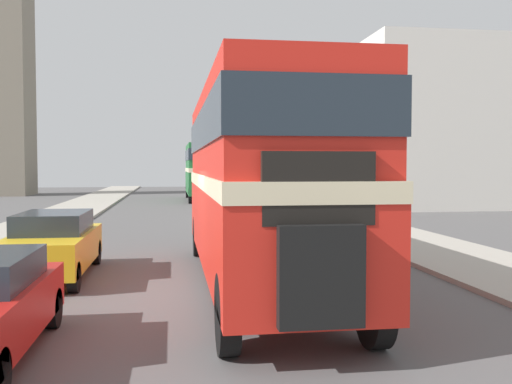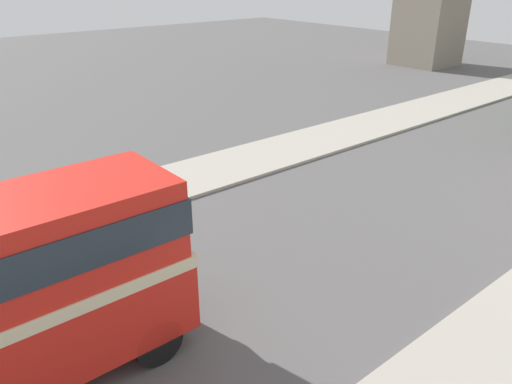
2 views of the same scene
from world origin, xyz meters
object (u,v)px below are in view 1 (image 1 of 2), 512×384
(bus_distant, at_px, (204,167))
(pedestrian_walking, at_px, (360,200))
(double_decker_bus, at_px, (256,172))
(car_parked_mid, at_px, (53,244))

(bus_distant, height_order, pedestrian_walking, bus_distant)
(bus_distant, bearing_deg, double_decker_bus, -91.10)
(car_parked_mid, bearing_deg, bus_distant, 80.09)
(double_decker_bus, height_order, pedestrian_walking, double_decker_bus)
(bus_distant, height_order, car_parked_mid, bus_distant)
(double_decker_bus, relative_size, pedestrian_walking, 6.74)
(double_decker_bus, relative_size, bus_distant, 1.14)
(car_parked_mid, height_order, pedestrian_walking, pedestrian_walking)
(double_decker_bus, xyz_separation_m, bus_distant, (0.60, 31.16, 0.03))
(car_parked_mid, distance_m, pedestrian_walking, 15.88)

